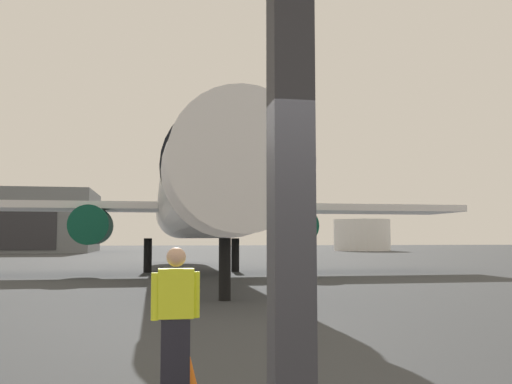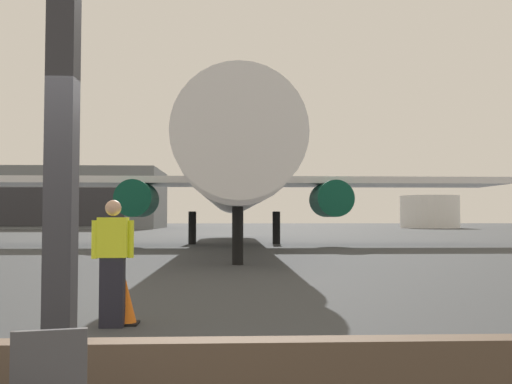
{
  "view_description": "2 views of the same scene",
  "coord_description": "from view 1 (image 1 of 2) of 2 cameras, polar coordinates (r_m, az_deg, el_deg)",
  "views": [
    {
      "loc": [
        -0.65,
        -2.67,
        1.84
      ],
      "look_at": [
        2.62,
        15.45,
        3.35
      ],
      "focal_mm": 39.75,
      "sensor_mm": 36.0,
      "label": 1
    },
    {
      "loc": [
        1.21,
        -4.19,
        1.49
      ],
      "look_at": [
        2.06,
        14.79,
        2.35
      ],
      "focal_mm": 40.44,
      "sensor_mm": 36.0,
      "label": 2
    }
  ],
  "objects": [
    {
      "name": "ground_plane",
      "position": [
        42.72,
        -9.42,
        -7.11
      ],
      "size": [
        220.0,
        220.0,
        0.0
      ],
      "primitive_type": "plane",
      "color": "#383A3D"
    },
    {
      "name": "window_frame",
      "position": [
        2.81,
        3.59,
        -16.52
      ],
      "size": [
        7.61,
        0.24,
        3.51
      ],
      "color": "brown",
      "rests_on": "ground"
    },
    {
      "name": "airplane",
      "position": [
        29.59,
        -6.14,
        -0.93
      ],
      "size": [
        29.48,
        32.72,
        10.72
      ],
      "color": "silver",
      "rests_on": "ground"
    },
    {
      "name": "ground_crew_worker",
      "position": [
        6.57,
        -8.11,
        -12.86
      ],
      "size": [
        0.55,
        0.23,
        1.74
      ],
      "color": "black",
      "rests_on": "ground"
    },
    {
      "name": "traffic_cone",
      "position": [
        6.89,
        -6.97,
        -17.6
      ],
      "size": [
        0.36,
        0.36,
        0.63
      ],
      "color": "orange",
      "rests_on": "ground"
    },
    {
      "name": "fuel_storage_tank",
      "position": [
        87.54,
        10.6,
        -4.28
      ],
      "size": [
        8.49,
        8.49,
        4.72
      ],
      "primitive_type": "cylinder",
      "color": "white",
      "rests_on": "ground"
    }
  ]
}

